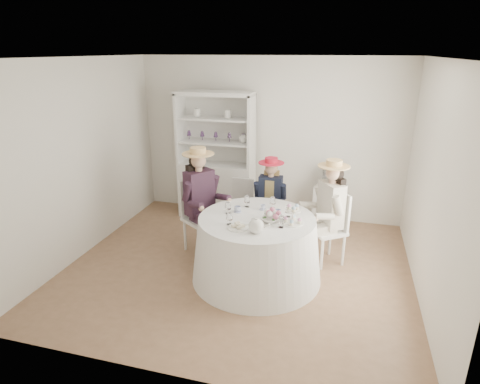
# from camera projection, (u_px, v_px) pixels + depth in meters

# --- Properties ---
(ground) EXTENTS (4.50, 4.50, 0.00)m
(ground) POSITION_uv_depth(u_px,v_px,m) (238.00, 267.00, 5.43)
(ground) COLOR brown
(ground) RESTS_ON ground
(ceiling) EXTENTS (4.50, 4.50, 0.00)m
(ceiling) POSITION_uv_depth(u_px,v_px,m) (238.00, 57.00, 4.52)
(ceiling) COLOR white
(ceiling) RESTS_ON wall_back
(wall_back) EXTENTS (4.50, 0.00, 4.50)m
(wall_back) POSITION_uv_depth(u_px,v_px,m) (269.00, 139.00, 6.80)
(wall_back) COLOR white
(wall_back) RESTS_ON ground
(wall_front) EXTENTS (4.50, 0.00, 4.50)m
(wall_front) POSITION_uv_depth(u_px,v_px,m) (170.00, 242.00, 3.16)
(wall_front) COLOR white
(wall_front) RESTS_ON ground
(wall_left) EXTENTS (0.00, 4.50, 4.50)m
(wall_left) POSITION_uv_depth(u_px,v_px,m) (81.00, 160.00, 5.54)
(wall_left) COLOR white
(wall_left) RESTS_ON ground
(wall_right) EXTENTS (0.00, 4.50, 4.50)m
(wall_right) POSITION_uv_depth(u_px,v_px,m) (434.00, 187.00, 4.42)
(wall_right) COLOR white
(wall_right) RESTS_ON ground
(tea_table) EXTENTS (1.65, 1.65, 0.83)m
(tea_table) POSITION_uv_depth(u_px,v_px,m) (257.00, 248.00, 5.07)
(tea_table) COLOR white
(tea_table) RESTS_ON ground
(hutch) EXTENTS (1.32, 0.60, 2.15)m
(hutch) POSITION_uv_depth(u_px,v_px,m) (217.00, 174.00, 6.90)
(hutch) COLOR silver
(hutch) RESTS_ON ground
(side_table) EXTENTS (0.53, 0.53, 0.71)m
(side_table) POSITION_uv_depth(u_px,v_px,m) (329.00, 206.00, 6.58)
(side_table) COLOR silver
(side_table) RESTS_ON ground
(hatbox) EXTENTS (0.37, 0.37, 0.30)m
(hatbox) POSITION_uv_depth(u_px,v_px,m) (332.00, 177.00, 6.41)
(hatbox) COLOR black
(hatbox) RESTS_ON side_table
(guest_left) EXTENTS (0.66, 0.62, 1.54)m
(guest_left) POSITION_uv_depth(u_px,v_px,m) (201.00, 195.00, 5.60)
(guest_left) COLOR silver
(guest_left) RESTS_ON ground
(guest_mid) EXTENTS (0.47, 0.50, 1.32)m
(guest_mid) POSITION_uv_depth(u_px,v_px,m) (270.00, 196.00, 5.92)
(guest_mid) COLOR silver
(guest_mid) RESTS_ON ground
(guest_right) EXTENTS (0.63, 0.59, 1.46)m
(guest_right) POSITION_uv_depth(u_px,v_px,m) (329.00, 207.00, 5.30)
(guest_right) COLOR silver
(guest_right) RESTS_ON ground
(spare_chair) EXTENTS (0.39, 0.39, 0.90)m
(spare_chair) POSITION_uv_depth(u_px,v_px,m) (245.00, 201.00, 6.43)
(spare_chair) COLOR silver
(spare_chair) RESTS_ON ground
(teacup_a) EXTENTS (0.09, 0.09, 0.07)m
(teacup_a) POSITION_uv_depth(u_px,v_px,m) (238.00, 209.00, 5.09)
(teacup_a) COLOR white
(teacup_a) RESTS_ON tea_table
(teacup_b) EXTENTS (0.07, 0.07, 0.06)m
(teacup_b) POSITION_uv_depth(u_px,v_px,m) (263.00, 208.00, 5.17)
(teacup_b) COLOR white
(teacup_b) RESTS_ON tea_table
(teacup_c) EXTENTS (0.09, 0.09, 0.06)m
(teacup_c) POSITION_uv_depth(u_px,v_px,m) (278.00, 212.00, 5.01)
(teacup_c) COLOR white
(teacup_c) RESTS_ON tea_table
(flower_bowl) EXTENTS (0.27, 0.27, 0.05)m
(flower_bowl) POSITION_uv_depth(u_px,v_px,m) (270.00, 220.00, 4.79)
(flower_bowl) COLOR white
(flower_bowl) RESTS_ON tea_table
(flower_arrangement) EXTENTS (0.18, 0.18, 0.07)m
(flower_arrangement) POSITION_uv_depth(u_px,v_px,m) (272.00, 213.00, 4.84)
(flower_arrangement) COLOR #D1688D
(flower_arrangement) RESTS_ON tea_table
(table_teapot) EXTENTS (0.25, 0.18, 0.19)m
(table_teapot) POSITION_uv_depth(u_px,v_px,m) (257.00, 226.00, 4.51)
(table_teapot) COLOR white
(table_teapot) RESTS_ON tea_table
(sandwich_plate) EXTENTS (0.25, 0.25, 0.06)m
(sandwich_plate) POSITION_uv_depth(u_px,v_px,m) (238.00, 227.00, 4.64)
(sandwich_plate) COLOR white
(sandwich_plate) RESTS_ON tea_table
(cupcake_stand) EXTENTS (0.25, 0.25, 0.23)m
(cupcake_stand) POSITION_uv_depth(u_px,v_px,m) (293.00, 217.00, 4.74)
(cupcake_stand) COLOR white
(cupcake_stand) RESTS_ON tea_table
(stemware_set) EXTENTS (0.83, 0.83, 0.15)m
(stemware_set) POSITION_uv_depth(u_px,v_px,m) (257.00, 212.00, 4.90)
(stemware_set) COLOR white
(stemware_set) RESTS_ON tea_table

